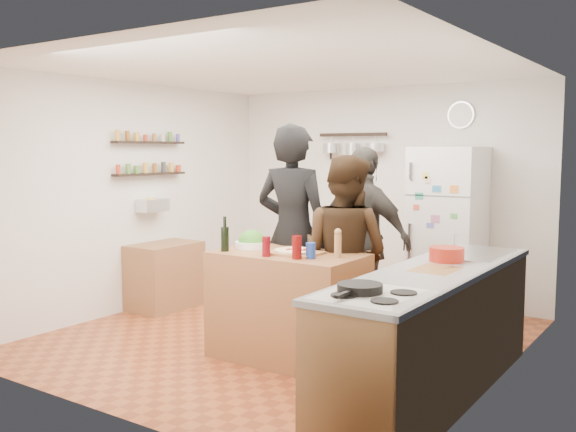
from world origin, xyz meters
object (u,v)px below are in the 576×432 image
Objects in this scene: wine_bottle at (225,239)px; skillet at (360,288)px; salad_bowl at (252,245)px; prep_island at (288,306)px; counter_run at (433,334)px; person_left at (293,233)px; side_table at (165,276)px; salt_canister at (311,251)px; person_back at (364,240)px; pepper_mill at (338,246)px; red_bowl at (447,254)px; fridge at (447,231)px; wall_clock at (461,115)px; person_center at (345,254)px.

wine_bottle is 0.76× the size of skillet.
prep_island is at bearing -6.79° from salad_bowl.
counter_run is (1.81, 0.14, -0.56)m from wine_bottle.
person_left is (0.14, 0.45, 0.06)m from salad_bowl.
counter_run is 1.07m from skillet.
skillet is 0.34× the size of side_table.
person_back is (-0.16, 1.22, -0.07)m from salt_canister.
prep_island is 0.71m from pepper_mill.
wine_bottle is 1.13× the size of pepper_mill.
salt_canister is 0.48× the size of red_bowl.
person_left is at bearing 133.41° from salt_canister.
fridge is 6.00× the size of wall_clock.
wall_clock reaches higher than person_center.
salt_canister is (0.80, 0.10, -0.04)m from wine_bottle.
pepper_mill is 0.09× the size of person_left.
wall_clock is (0.42, 1.45, 1.25)m from person_back.
pepper_mill is at bearing 116.18° from person_center.
wall_clock reaches higher than person_back.
counter_run is at bearing 4.41° from wine_bottle.
prep_island is at bearing -102.46° from wall_clock.
fridge is (0.11, 2.17, -0.10)m from pepper_mill.
salt_canister is at bearing 95.74° from person_center.
wall_clock reaches higher than side_table.
person_back is 2.37m from skillet.
salad_bowl is 1.91m from side_table.
fridge is at bearing -100.80° from person_back.
wine_bottle is 0.81m from salt_canister.
prep_island is 0.48× the size of counter_run.
fridge reaches higher than pepper_mill.
skillet is at bearing -33.23° from salad_bowl.
person_back is (-0.31, 1.05, -0.10)m from pepper_mill.
pepper_mill is 0.11× the size of person_center.
prep_island is at bearing 23.75° from wine_bottle.
red_bowl is (0.05, 1.32, 0.03)m from skillet.
prep_island is 0.72× the size of person_center.
fridge is (-0.70, 1.92, -0.07)m from red_bowl.
skillet is at bearing -78.66° from fridge.
person_left reaches higher than person_back.
salt_canister is 0.05× the size of counter_run.
red_bowl is 2.04m from fridge.
counter_run is 2.46m from fridge.
person_left is at bearing 0.82° from person_center.
person_back reaches higher than salt_canister.
red_bowl is at bearing 16.48° from wine_bottle.
fridge reaches higher than side_table.
pepper_mill is at bearing -92.60° from wall_clock.
wall_clock reaches higher than red_bowl.
salad_bowl is at bearing -114.38° from fridge.
pepper_mill reaches higher than salt_canister.
wine_bottle is at bearing 67.20° from person_left.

